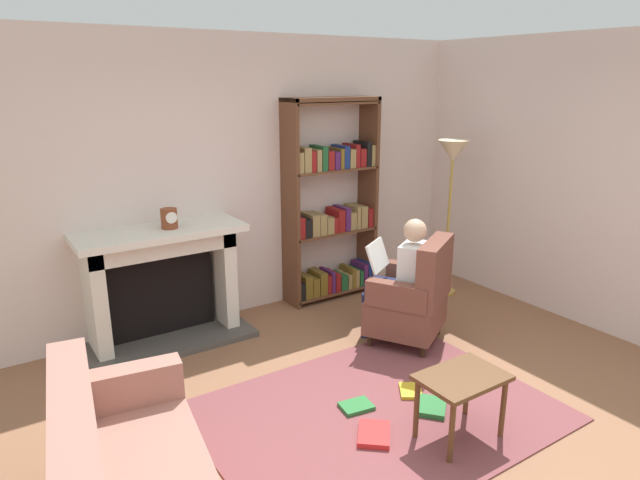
% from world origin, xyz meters
% --- Properties ---
extents(ground, '(14.00, 14.00, 0.00)m').
position_xyz_m(ground, '(0.00, 0.00, 0.00)').
color(ground, '#8B5C3F').
extents(back_wall, '(5.60, 0.10, 2.70)m').
position_xyz_m(back_wall, '(0.00, 2.55, 1.35)').
color(back_wall, beige).
rests_on(back_wall, ground).
extents(side_wall_right, '(0.10, 5.20, 2.70)m').
position_xyz_m(side_wall_right, '(2.65, 1.25, 1.35)').
color(side_wall_right, beige).
rests_on(side_wall_right, ground).
extents(area_rug, '(2.40, 1.80, 0.01)m').
position_xyz_m(area_rug, '(0.00, 0.30, 0.01)').
color(area_rug, brown).
rests_on(area_rug, ground).
extents(fireplace, '(1.46, 0.64, 1.05)m').
position_xyz_m(fireplace, '(-0.86, 2.30, 0.56)').
color(fireplace, '#4C4742').
rests_on(fireplace, ground).
extents(mantel_clock, '(0.14, 0.14, 0.17)m').
position_xyz_m(mantel_clock, '(-0.78, 2.20, 1.14)').
color(mantel_clock, brown).
rests_on(mantel_clock, fireplace).
extents(bookshelf, '(1.02, 0.32, 2.11)m').
position_xyz_m(bookshelf, '(1.00, 2.33, 1.00)').
color(bookshelf, brown).
rests_on(bookshelf, ground).
extents(armchair_reading, '(0.87, 0.86, 0.97)m').
position_xyz_m(armchair_reading, '(0.96, 1.01, 0.42)').
color(armchair_reading, '#331E14').
rests_on(armchair_reading, ground).
extents(seated_reader, '(0.54, 0.59, 1.14)m').
position_xyz_m(seated_reader, '(0.90, 1.11, 0.62)').
color(seated_reader, white).
rests_on(seated_reader, ground).
extents(side_table, '(0.56, 0.39, 0.46)m').
position_xyz_m(side_table, '(0.27, -0.21, 0.39)').
color(side_table, brown).
rests_on(side_table, ground).
extents(scattered_books, '(0.88, 0.60, 0.04)m').
position_xyz_m(scattered_books, '(0.07, 0.20, 0.03)').
color(scattered_books, '#267233').
rests_on(scattered_books, area_rug).
extents(floor_lamp, '(0.32, 0.32, 1.68)m').
position_xyz_m(floor_lamp, '(2.08, 1.70, 1.42)').
color(floor_lamp, '#B7933F').
rests_on(floor_lamp, ground).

